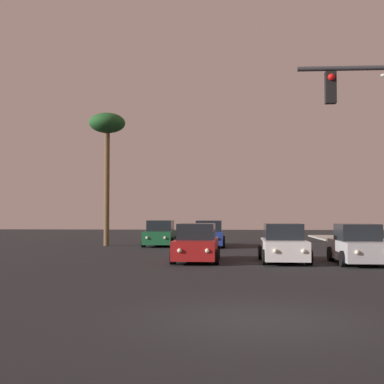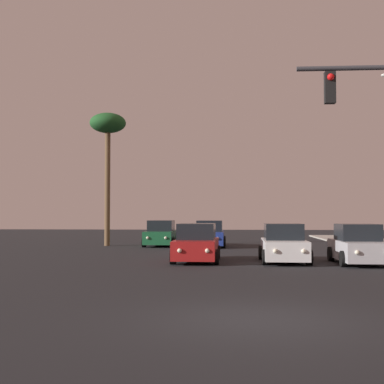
% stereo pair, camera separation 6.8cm
% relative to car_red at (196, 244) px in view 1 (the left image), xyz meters
% --- Properties ---
extents(ground_plane, '(120.00, 120.00, 0.00)m').
position_rel_car_red_xyz_m(ground_plane, '(1.96, -12.76, -0.76)').
color(ground_plane, black).
extents(car_red, '(2.04, 4.33, 1.68)m').
position_rel_car_red_xyz_m(car_red, '(0.00, 0.00, 0.00)').
color(car_red, maroon).
rests_on(car_red, ground).
extents(car_white, '(2.04, 4.33, 1.68)m').
position_rel_car_red_xyz_m(car_white, '(3.82, -0.03, 0.00)').
color(car_white, silver).
rests_on(car_white, ground).
extents(car_blue, '(2.04, 4.31, 1.68)m').
position_rel_car_red_xyz_m(car_blue, '(0.21, 10.57, 0.00)').
color(car_blue, navy).
rests_on(car_blue, ground).
extents(car_silver, '(2.04, 4.31, 1.68)m').
position_rel_car_red_xyz_m(car_silver, '(6.88, -0.60, 0.00)').
color(car_silver, '#B7B7BC').
rests_on(car_silver, ground).
extents(car_green, '(2.04, 4.31, 1.68)m').
position_rel_car_red_xyz_m(car_green, '(-3.00, 11.23, 0.00)').
color(car_green, '#195933').
rests_on(car_green, ground).
extents(palm_tree_mid, '(2.40, 2.40, 8.82)m').
position_rel_car_red_xyz_m(palm_tree_mid, '(-6.58, 11.24, 6.89)').
color(palm_tree_mid, brown).
rests_on(palm_tree_mid, ground).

